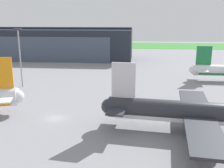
# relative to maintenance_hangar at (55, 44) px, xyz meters

# --- Properties ---
(ground_plane) EXTENTS (440.00, 440.00, 0.00)m
(ground_plane) POSITION_rel_maintenance_hangar_xyz_m (29.35, -92.52, -8.54)
(ground_plane) COLOR gray
(grass_field_strip) EXTENTS (440.00, 56.00, 0.08)m
(grass_field_strip) POSITION_rel_maintenance_hangar_xyz_m (29.35, 83.99, -8.50)
(grass_field_strip) COLOR #3B8635
(grass_field_strip) RESTS_ON ground_plane
(maintenance_hangar) EXTENTS (89.17, 28.71, 18.00)m
(maintenance_hangar) POSITION_rel_maintenance_hangar_xyz_m (0.00, 0.00, 0.00)
(maintenance_hangar) COLOR #232833
(maintenance_hangar) RESTS_ON ground_plane
(airliner_near_right) EXTENTS (41.09, 35.15, 13.88)m
(airliner_near_right) POSITION_rel_maintenance_hangar_xyz_m (61.08, -97.81, -4.28)
(airliner_near_right) COLOR #282B33
(airliner_near_right) RESTS_ON ground_plane
(apron_light_mast) EXTENTS (2.40, 0.50, 19.53)m
(apron_light_mast) POSITION_rel_maintenance_hangar_xyz_m (9.25, -65.18, 2.87)
(apron_light_mast) COLOR #99999E
(apron_light_mast) RESTS_ON ground_plane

